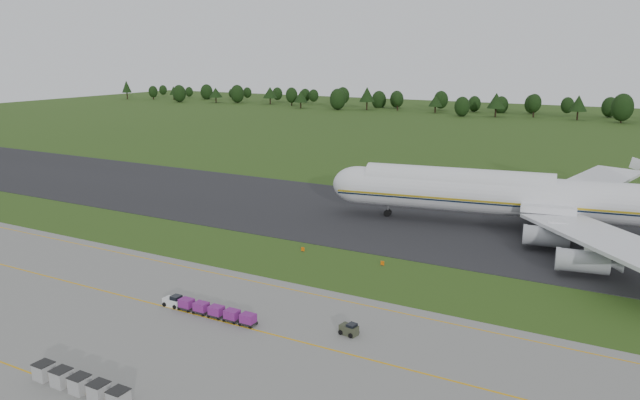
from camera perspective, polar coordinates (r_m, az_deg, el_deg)
The scene contains 10 objects.
ground at distance 90.00m, azimuth -1.37°, elevation -5.72°, with size 600.00×600.00×0.00m, color #294615.
apron at distance 65.43m, azimuth -17.17°, elevation -14.01°, with size 300.00×52.00×0.06m, color slate.
taxiway at distance 113.92m, azimuth 5.81°, elevation -1.63°, with size 300.00×40.00×0.08m, color black.
apron_markings at distance 69.84m, azimuth -12.95°, elevation -11.88°, with size 300.00×30.20×0.01m.
tree_line at distance 297.82m, azimuth 20.23°, elevation 8.15°, with size 522.05×22.80×11.82m.
aircraft at distance 111.12m, azimuth 17.94°, elevation 0.40°, with size 71.48×68.47×19.99m.
baggage_train at distance 73.67m, azimuth -10.30°, elevation -9.77°, with size 12.94×1.37×1.32m.
utility_cart at distance 67.99m, azimuth 2.65°, elevation -11.79°, with size 2.06×1.43×1.05m.
uld_row at distance 61.33m, azimuth -21.11°, elevation -15.43°, with size 11.19×1.59×1.57m.
edge_markers at distance 91.82m, azimuth 1.96°, elevation -5.15°, with size 13.63×0.30×0.60m.
Camera 1 is at (43.35, -73.14, 29.54)m, focal length 35.00 mm.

